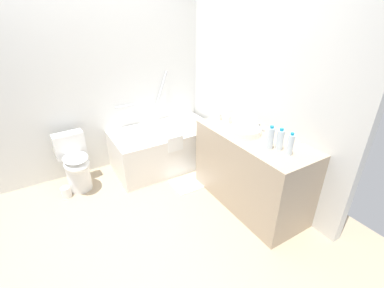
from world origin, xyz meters
The scene contains 16 objects.
ground_plane centered at (0.00, 0.00, 0.00)m, with size 3.93×3.93×0.00m, color tan.
wall_back_tiled centered at (0.00, 1.26, 1.18)m, with size 3.33×0.10×2.35m, color silver.
wall_right_mirror centered at (1.52, 0.00, 1.18)m, with size 0.10×2.82×2.35m, color silver.
bathtub centered at (0.69, 0.81, 0.30)m, with size 1.43×0.80×1.28m.
toilet centered at (-0.51, 0.86, 0.35)m, with size 0.37×0.53×0.72m.
vanity_counter centered at (1.16, -0.47, 0.43)m, with size 0.60×1.38×0.87m, color tan.
sink_basin centered at (1.12, -0.37, 0.90)m, with size 0.34×0.34×0.07m, color white.
sink_faucet centered at (1.31, -0.37, 0.90)m, with size 0.13×0.15×0.08m.
water_bottle_0 centered at (1.09, -0.75, 0.98)m, with size 0.06×0.06×0.24m.
water_bottle_1 centered at (1.15, -0.94, 0.97)m, with size 0.06×0.06×0.22m.
water_bottle_2 centered at (1.15, -0.81, 0.97)m, with size 0.07×0.07×0.22m.
drinking_glass_0 centered at (1.12, 0.11, 0.91)m, with size 0.07×0.07×0.08m, color white.
drinking_glass_1 centered at (1.15, -0.04, 0.91)m, with size 0.06×0.06×0.09m, color white.
soap_dish centered at (1.16, -0.68, 0.88)m, with size 0.09×0.06×0.02m, color white.
bath_mat centered at (0.83, 0.19, 0.01)m, with size 0.63×0.36×0.01m, color white.
toilet_paper_roll centered at (-0.69, 0.73, 0.07)m, with size 0.11×0.11×0.14m, color white.
Camera 1 is at (-0.72, -2.31, 2.07)m, focal length 24.80 mm.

